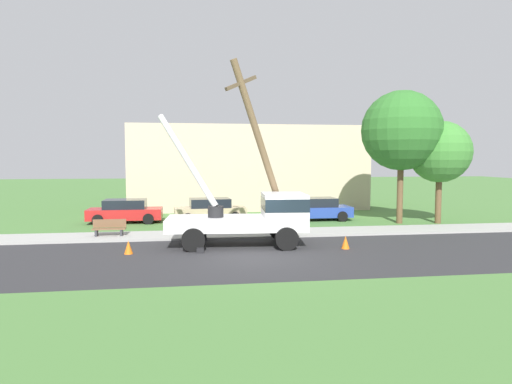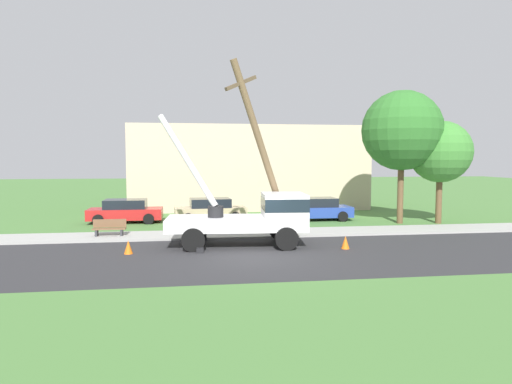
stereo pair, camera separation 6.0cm
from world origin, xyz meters
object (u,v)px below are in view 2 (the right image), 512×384
parked_sedan_tan (210,210)px  park_bench (109,228)px  utility_truck (255,214)px  roadside_tree_near (440,152)px  traffic_cone_behind (128,247)px  parked_sedan_red (126,211)px  traffic_cone_ahead (345,242)px  roadside_tree_far (402,131)px  leaning_utility_pole (263,151)px  parked_sedan_blue (316,209)px

parked_sedan_tan → park_bench: (-5.20, -5.25, -0.25)m
utility_truck → roadside_tree_near: roadside_tree_near is taller
utility_truck → traffic_cone_behind: 5.66m
parked_sedan_red → parked_sedan_tan: 5.16m
traffic_cone_ahead → parked_sedan_tan: parked_sedan_tan is taller
traffic_cone_behind → roadside_tree_far: roadside_tree_far is taller
traffic_cone_ahead → parked_sedan_tan: size_ratio=0.12×
leaning_utility_pole → parked_sedan_blue: 8.84m
parked_sedan_red → park_bench: (-0.04, -5.26, -0.25)m
traffic_cone_ahead → park_bench: 11.51m
leaning_utility_pole → parked_sedan_blue: size_ratio=1.91×
leaning_utility_pole → traffic_cone_ahead: bearing=-35.1°
utility_truck → parked_sedan_red: utility_truck is taller
traffic_cone_ahead → roadside_tree_near: 11.24m
utility_truck → traffic_cone_behind: bearing=-168.8°
traffic_cone_ahead → roadside_tree_near: (8.17, 6.60, 4.02)m
utility_truck → traffic_cone_ahead: utility_truck is taller
parked_sedan_red → traffic_cone_ahead: bearing=-42.0°
traffic_cone_ahead → parked_sedan_red: 14.31m
roadside_tree_far → traffic_cone_ahead: bearing=-130.2°
utility_truck → parked_sedan_tan: utility_truck is taller
leaning_utility_pole → roadside_tree_far: bearing=26.8°
leaning_utility_pole → parked_sedan_blue: leaning_utility_pole is taller
parked_sedan_red → roadside_tree_near: size_ratio=0.71×
parked_sedan_tan → roadside_tree_near: (13.63, -2.97, 3.59)m
parked_sedan_tan → traffic_cone_ahead: bearing=-60.3°
park_bench → parked_sedan_tan: bearing=45.3°
parked_sedan_red → parked_sedan_tan: (5.16, -0.01, 0.00)m
utility_truck → roadside_tree_far: roadside_tree_far is taller
utility_truck → leaning_utility_pole: size_ratio=0.80×
parked_sedan_red → parked_sedan_blue: bearing=-2.7°
leaning_utility_pole → parked_sedan_red: size_ratio=1.91×
traffic_cone_ahead → parked_sedan_blue: 9.11m
parked_sedan_red → park_bench: bearing=-90.5°
utility_truck → leaning_utility_pole: leaning_utility_pole is taller
leaning_utility_pole → park_bench: (-7.38, 2.01, -3.82)m
traffic_cone_behind → parked_sedan_blue: (10.44, 8.76, 0.43)m
parked_sedan_red → roadside_tree_far: bearing=-9.2°
leaning_utility_pole → parked_sedan_tan: size_ratio=1.86×
parked_sedan_blue → park_bench: size_ratio=2.75×
park_bench → roadside_tree_far: (16.52, 2.61, 5.10)m
traffic_cone_ahead → parked_sedan_red: size_ratio=0.13×
roadside_tree_far → park_bench: bearing=-171.0°
parked_sedan_blue → roadside_tree_near: bearing=-19.3°
leaning_utility_pole → parked_sedan_blue: (4.52, 6.71, -3.57)m
leaning_utility_pole → roadside_tree_near: size_ratio=1.36×
leaning_utility_pole → park_bench: leaning_utility_pole is taller
leaning_utility_pole → roadside_tree_near: (11.46, 4.28, 0.01)m
roadside_tree_far → utility_truck: bearing=-149.9°
traffic_cone_ahead → traffic_cone_behind: (-9.21, 0.26, 0.00)m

